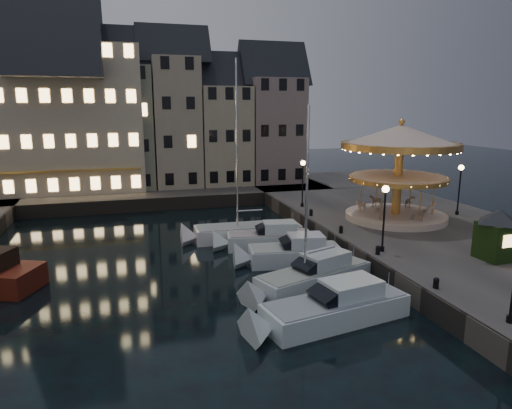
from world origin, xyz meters
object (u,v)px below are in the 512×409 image
object	(u,v)px
bollard_b	(378,250)
carousel	(400,154)
motorboat_c	(309,278)
streetlamp_c	(303,177)
ticket_kiosk	(498,226)
bollard_a	(436,282)
bollard_d	(311,212)
streetlamp_b	(385,209)
motorboat_f	(240,233)
motorboat_e	(264,240)
motorboat_b	(329,310)
bollard_c	(341,229)
streetlamp_d	(460,182)
motorboat_d	(289,254)

from	to	relation	value
bollard_b	carousel	size ratio (longest dim) A/B	0.06
motorboat_c	carousel	world-z (taller)	motorboat_c
streetlamp_c	ticket_kiosk	xyz separation A→B (m)	(5.63, -16.66, -0.67)
bollard_a	ticket_kiosk	size ratio (longest dim) A/B	0.17
bollard_b	bollard_d	world-z (taller)	same
bollard_a	carousel	bearing A→B (deg)	65.07
streetlamp_c	carousel	size ratio (longest dim) A/B	0.46
streetlamp_b	streetlamp_c	bearing A→B (deg)	90.00
bollard_d	motorboat_f	bearing A→B (deg)	-171.64
motorboat_c	motorboat_f	bearing A→B (deg)	97.16
motorboat_c	motorboat_e	world-z (taller)	motorboat_c
motorboat_e	bollard_a	bearing A→B (deg)	-67.74
bollard_b	motorboat_f	size ratio (longest dim) A/B	0.05
motorboat_c	motorboat_f	size ratio (longest dim) A/B	0.89
motorboat_f	motorboat_e	bearing A→B (deg)	-65.98
motorboat_b	bollard_a	bearing A→B (deg)	-4.48
bollard_d	motorboat_f	size ratio (longest dim) A/B	0.05
motorboat_e	motorboat_f	distance (m)	2.77
bollard_c	motorboat_e	world-z (taller)	motorboat_e
motorboat_e	motorboat_f	size ratio (longest dim) A/B	0.59
bollard_d	motorboat_b	distance (m)	16.56
streetlamp_b	motorboat_b	xyz separation A→B (m)	(-6.19, -5.56, -3.37)
streetlamp_c	ticket_kiosk	world-z (taller)	streetlamp_c
motorboat_b	ticket_kiosk	size ratio (longest dim) A/B	2.43
bollard_d	motorboat_e	distance (m)	6.26
bollard_c	motorboat_e	distance (m)	5.62
streetlamp_d	motorboat_c	size ratio (longest dim) A/B	0.38
motorboat_b	motorboat_f	world-z (taller)	motorboat_f
bollard_a	ticket_kiosk	bearing A→B (deg)	24.54
bollard_b	motorboat_d	world-z (taller)	motorboat_d
streetlamp_d	bollard_d	world-z (taller)	streetlamp_d
motorboat_d	bollard_d	bearing A→B (deg)	57.48
bollard_a	motorboat_d	distance (m)	10.01
motorboat_b	motorboat_f	xyz separation A→B (m)	(-0.68, 14.64, -0.11)
bollard_a	bollard_d	bearing A→B (deg)	90.00
motorboat_d	carousel	world-z (taller)	carousel
streetlamp_d	motorboat_b	bearing A→B (deg)	-144.31
bollard_b	carousel	bearing A→B (deg)	51.18
streetlamp_b	bollard_d	world-z (taller)	streetlamp_b
motorboat_b	motorboat_c	bearing A→B (deg)	80.82
bollard_b	motorboat_e	bearing A→B (deg)	126.07
motorboat_c	bollard_a	bearing A→B (deg)	-42.31
streetlamp_b	carousel	xyz separation A→B (m)	(5.45, 7.02, 2.51)
streetlamp_b	motorboat_b	bearing A→B (deg)	-138.04
bollard_a	motorboat_b	world-z (taller)	motorboat_b
motorboat_e	motorboat_b	bearing A→B (deg)	-92.13
bollard_a	bollard_c	bearing A→B (deg)	90.00
streetlamp_d	bollard_b	xyz separation A→B (m)	(-11.90, -7.50, -2.41)
bollard_d	motorboat_e	bearing A→B (deg)	-146.15
streetlamp_d	motorboat_c	world-z (taller)	motorboat_c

